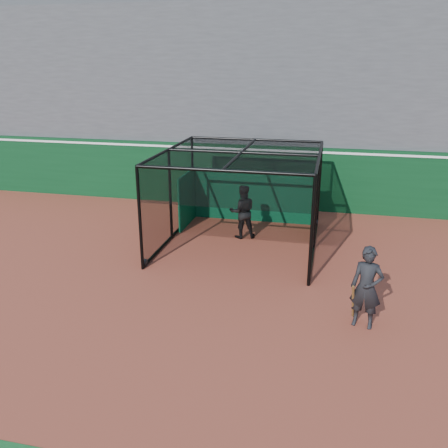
# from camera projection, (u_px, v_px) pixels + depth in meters

# --- Properties ---
(ground) EXTENTS (120.00, 120.00, 0.00)m
(ground) POSITION_uv_depth(u_px,v_px,m) (197.00, 303.00, 11.68)
(ground) COLOR brown
(ground) RESTS_ON ground
(outfield_wall) EXTENTS (50.00, 0.50, 2.50)m
(outfield_wall) POSITION_uv_depth(u_px,v_px,m) (255.00, 175.00, 19.09)
(outfield_wall) COLOR #0A3818
(outfield_wall) RESTS_ON ground
(grandstand) EXTENTS (50.00, 7.85, 8.95)m
(grandstand) POSITION_uv_depth(u_px,v_px,m) (270.00, 88.00, 21.52)
(grandstand) COLOR #4C4C4F
(grandstand) RESTS_ON ground
(batting_cage) EXTENTS (4.78, 5.22, 2.99)m
(batting_cage) POSITION_uv_depth(u_px,v_px,m) (241.00, 200.00, 14.97)
(batting_cage) COLOR black
(batting_cage) RESTS_ON ground
(batter) EXTENTS (1.06, 0.94, 1.80)m
(batter) POSITION_uv_depth(u_px,v_px,m) (242.00, 212.00, 15.72)
(batter) COLOR black
(batter) RESTS_ON ground
(on_deck_player) EXTENTS (0.77, 0.58, 1.89)m
(on_deck_player) POSITION_uv_depth(u_px,v_px,m) (366.00, 288.00, 10.37)
(on_deck_player) COLOR black
(on_deck_player) RESTS_ON ground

